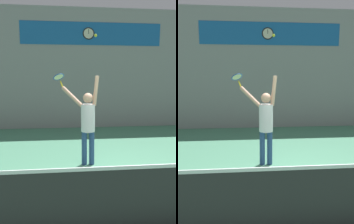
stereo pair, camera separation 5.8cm
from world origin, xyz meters
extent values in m
plane|color=#4C8C6B|center=(0.00, 0.00, 0.00)|extent=(18.00, 18.00, 0.00)
cube|color=gray|center=(0.00, 5.52, 2.50)|extent=(18.00, 0.10, 5.00)
cube|color=#195B9E|center=(0.00, 5.46, 3.96)|extent=(5.83, 0.02, 0.91)
cylinder|color=beige|center=(-0.14, 5.44, 3.96)|extent=(0.44, 0.02, 0.44)
torus|color=black|center=(-0.14, 5.44, 3.96)|extent=(0.49, 0.04, 0.49)
cube|color=black|center=(-0.14, 5.43, 4.03)|extent=(0.02, 0.01, 0.18)
cube|color=#2D2D2D|center=(0.00, -1.15, 0.46)|extent=(7.77, 0.01, 0.91)
cube|color=white|center=(0.00, -1.15, 0.93)|extent=(7.77, 0.02, 0.05)
cylinder|color=#2D4C7F|center=(-0.68, 1.29, 0.42)|extent=(0.13, 0.13, 0.84)
cylinder|color=#2D4C7F|center=(-0.50, 1.29, 0.42)|extent=(0.13, 0.13, 0.84)
cylinder|color=white|center=(-0.59, 1.29, 1.17)|extent=(0.33, 0.33, 0.66)
sphere|color=#D8A884|center=(-0.59, 1.29, 1.66)|extent=(0.24, 0.24, 0.24)
cylinder|color=#D8A884|center=(-0.41, 1.27, 1.82)|extent=(0.19, 0.18, 0.71)
cylinder|color=#D8A884|center=(-0.96, 1.47, 1.68)|extent=(0.54, 0.47, 0.49)
cylinder|color=yellow|center=(-1.21, 1.70, 1.97)|extent=(0.10, 0.12, 0.17)
torus|color=#1E51A5|center=(-1.29, 1.80, 2.15)|extent=(0.38, 0.37, 0.18)
cylinder|color=beige|center=(-1.29, 1.80, 2.15)|extent=(0.32, 0.31, 0.14)
sphere|color=#CCDB2D|center=(-0.42, 1.23, 3.08)|extent=(0.07, 0.07, 0.07)
camera|label=1|loc=(-1.12, -3.86, 2.10)|focal=35.00mm
camera|label=2|loc=(-1.06, -3.87, 2.10)|focal=35.00mm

